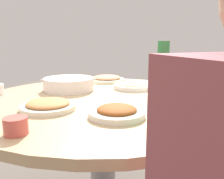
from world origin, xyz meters
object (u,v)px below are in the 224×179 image
Objects in this scene: dish_noodles at (133,86)px; dish_shrimp at (107,79)px; rice_bowl at (186,92)px; tea_cup_far at (16,126)px; soup_bowl at (69,84)px; dish_stirfry at (117,112)px; green_bottle at (161,100)px; tea_cup_near at (174,79)px; dish_tofu_braise at (48,105)px; round_dining_table at (103,122)px.

dish_shrimp is (-0.15, -0.25, 0.00)m from dish_noodles.
rice_bowl is 4.25× the size of tea_cup_far.
soup_bowl reaches higher than dish_stirfry.
tea_cup_far reaches higher than dish_noodles.
green_bottle reaches higher than dish_shrimp.
tea_cup_near is (-0.42, -0.14, -0.01)m from rice_bowl.
green_bottle is 0.89m from tea_cup_near.
rice_bowl is at bearing 127.54° from dish_tofu_braise.
round_dining_table is 5.13× the size of dish_shrimp.
dish_tofu_braise is 0.94× the size of dish_shrimp.
tea_cup_far is (1.05, -0.25, -0.01)m from tea_cup_near.
dish_noodles is at bearing 175.64° from tea_cup_far.
round_dining_table is at bearing 158.00° from dish_tofu_braise.
dish_noodles is 0.30m from tea_cup_near.
dish_shrimp is at bearing -121.17° from dish_noodles.
tea_cup_near is 1.08m from tea_cup_far.
tea_cup_near is at bearing -170.47° from green_bottle.
round_dining_table is 5.82× the size of dish_stirfry.
tea_cup_far is (0.25, 0.09, 0.01)m from dish_tofu_braise.
rice_bowl is 0.38m from dish_noodles.
tea_cup_near is (-0.79, 0.34, 0.02)m from dish_tofu_braise.
tea_cup_far is at bearing -1.70° from round_dining_table.
dish_stirfry is at bearing -120.51° from green_bottle.
dish_shrimp reaches higher than dish_tofu_braise.
dish_tofu_braise is 1.02× the size of dish_noodles.
dish_tofu_braise is at bearing 23.64° from soup_bowl.
tea_cup_far is (0.17, -0.40, -0.09)m from green_bottle.
dish_shrimp is at bearing -155.16° from round_dining_table.
green_bottle is at bearing 9.53° from tea_cup_near.
tea_cup_far is (0.81, -0.06, 0.01)m from dish_noodles.
soup_bowl reaches higher than dish_shrimp.
dish_stirfry reaches higher than dish_tofu_braise.
dish_stirfry is 0.35m from tea_cup_far.
round_dining_table is at bearing 71.34° from soup_bowl.
dish_noodles is at bearing 58.83° from dish_shrimp.
rice_bowl is at bearing 60.07° from dish_shrimp.
round_dining_table is 0.51m from dish_shrimp.
rice_bowl is 0.46m from green_bottle.
dish_noodles is 0.92× the size of dish_shrimp.
round_dining_table is 0.32m from dish_noodles.
green_bottle is 3.79× the size of tea_cup_far.
dish_tofu_braise is (0.37, -0.49, -0.03)m from rice_bowl.
dish_shrimp is 3.30× the size of tea_cup_far.
dish_stirfry is at bearing 30.11° from dish_shrimp.
soup_bowl is 1.27× the size of dish_noodles.
dish_stirfry is 0.76m from tea_cup_near.
soup_bowl is 0.66m from tea_cup_far.
tea_cup_far is (0.96, 0.19, 0.01)m from dish_shrimp.
green_bottle is (0.35, 0.38, 0.23)m from round_dining_table.
rice_bowl is at bearing 61.03° from dish_noodles.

